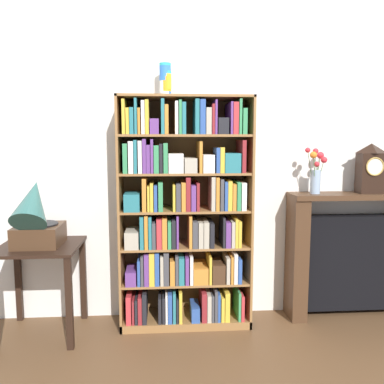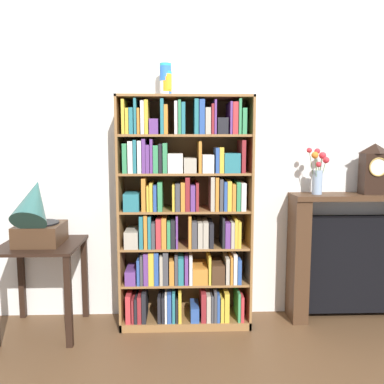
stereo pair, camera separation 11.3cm
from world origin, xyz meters
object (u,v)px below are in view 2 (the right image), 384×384
at_px(gramophone, 36,216).
at_px(mantel_clock, 374,169).
at_px(fireplace_mantel, 358,257).
at_px(cup_stack, 166,80).
at_px(bookshelf, 184,218).
at_px(side_table_left, 42,264).
at_px(flower_vase, 318,172).

xyz_separation_m(gramophone, mantel_clock, (2.54, 0.20, 0.32)).
bearing_deg(fireplace_mantel, cup_stack, -179.68).
bearing_deg(bookshelf, cup_stack, 156.15).
bearing_deg(bookshelf, gramophone, -171.45).
bearing_deg(mantel_clock, side_table_left, -176.86).
height_order(cup_stack, gramophone, cup_stack).
height_order(side_table_left, mantel_clock, mantel_clock).
relative_size(bookshelf, mantel_clock, 4.45).
xyz_separation_m(gramophone, fireplace_mantel, (2.46, 0.23, -0.40)).
xyz_separation_m(bookshelf, mantel_clock, (1.48, 0.04, 0.37)).
xyz_separation_m(fireplace_mantel, mantel_clock, (0.08, -0.03, 0.71)).
bearing_deg(bookshelf, flower_vase, 2.13).
xyz_separation_m(fireplace_mantel, flower_vase, (-0.36, -0.03, 0.69)).
distance_m(bookshelf, mantel_clock, 1.53).
relative_size(gramophone, mantel_clock, 1.38).
height_order(fireplace_mantel, mantel_clock, mantel_clock).
relative_size(side_table_left, fireplace_mantel, 0.61).
xyz_separation_m(cup_stack, flower_vase, (1.17, -0.02, -0.69)).
bearing_deg(flower_vase, cup_stack, 178.99).
distance_m(fireplace_mantel, flower_vase, 0.78).
distance_m(side_table_left, flower_vase, 2.21).
xyz_separation_m(bookshelf, fireplace_mantel, (1.40, 0.07, -0.34)).
height_order(fireplace_mantel, flower_vase, flower_vase).
relative_size(side_table_left, gramophone, 1.24).
height_order(gramophone, fireplace_mantel, gramophone).
distance_m(fireplace_mantel, mantel_clock, 0.72).
bearing_deg(side_table_left, cup_stack, 9.57).
xyz_separation_m(cup_stack, mantel_clock, (1.62, -0.02, -0.67)).
height_order(cup_stack, fireplace_mantel, cup_stack).
xyz_separation_m(side_table_left, mantel_clock, (2.54, 0.14, 0.69)).
bearing_deg(gramophone, mantel_clock, 4.54).
relative_size(fireplace_mantel, mantel_clock, 2.80).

